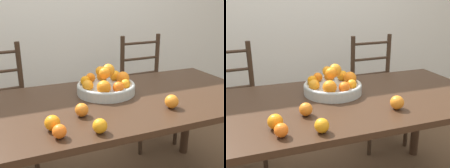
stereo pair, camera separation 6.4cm
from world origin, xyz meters
The scene contains 9 objects.
dining_table centered at (0.00, 0.00, 0.66)m, with size 1.80×0.84×0.75m.
fruit_bowl centered at (0.00, 0.12, 0.80)m, with size 0.36×0.36×0.19m.
orange_loose_0 centered at (-0.38, -0.32, 0.78)m, with size 0.06×0.06×0.06m.
orange_loose_1 centered at (-0.21, -0.34, 0.78)m, with size 0.07×0.07×0.07m.
orange_loose_2 centered at (0.24, -0.23, 0.79)m, with size 0.07×0.07×0.07m.
orange_loose_3 centered at (-0.23, -0.15, 0.78)m, with size 0.07×0.07×0.07m.
orange_loose_4 centered at (-0.39, -0.24, 0.79)m, with size 0.07×0.07×0.07m.
chair_left centered at (-0.64, 0.69, 0.48)m, with size 0.45×0.44×0.99m.
chair_right centered at (0.62, 0.69, 0.48)m, with size 0.44×0.42×0.99m.
Camera 1 is at (-0.55, -1.31, 1.31)m, focal length 42.00 mm.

